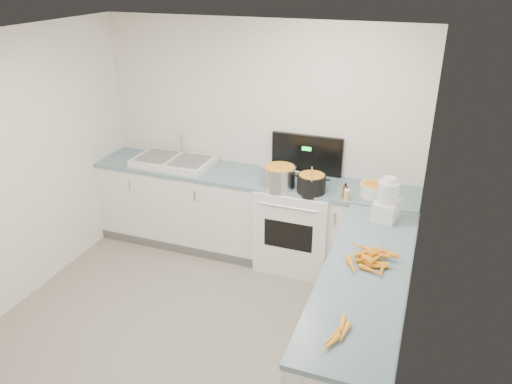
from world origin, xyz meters
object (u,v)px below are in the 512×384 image
(stove, at_px, (297,223))
(black_pot, at_px, (311,184))
(sink, at_px, (174,161))
(steel_pot, at_px, (280,178))
(spice_jar, at_px, (347,196))
(food_processor, at_px, (387,202))
(mixing_bowl, at_px, (374,190))
(extract_bottle, at_px, (345,192))

(stove, xyz_separation_m, black_pot, (0.17, -0.17, 0.55))
(sink, relative_size, steel_pot, 2.67)
(spice_jar, height_order, food_processor, food_processor)
(stove, relative_size, spice_jar, 14.22)
(mixing_bowl, relative_size, extract_bottle, 2.09)
(sink, distance_m, spice_jar, 2.00)
(extract_bottle, distance_m, food_processor, 0.53)
(food_processor, bearing_deg, steel_pot, 162.57)
(mixing_bowl, bearing_deg, extract_bottle, -151.09)
(steel_pot, bearing_deg, food_processor, -17.43)
(spice_jar, xyz_separation_m, food_processor, (0.39, -0.26, 0.12))
(sink, relative_size, spice_jar, 8.99)
(mixing_bowl, height_order, food_processor, food_processor)
(black_pot, bearing_deg, stove, 135.35)
(stove, distance_m, black_pot, 0.60)
(spice_jar, relative_size, food_processor, 0.24)
(spice_jar, bearing_deg, sink, 172.52)
(food_processor, bearing_deg, spice_jar, 146.76)
(sink, bearing_deg, black_pot, -6.55)
(steel_pot, height_order, black_pot, steel_pot)
(extract_bottle, bearing_deg, spice_jar, -63.90)
(sink, xyz_separation_m, black_pot, (1.62, -0.19, 0.04))
(steel_pot, relative_size, food_processor, 0.82)
(stove, bearing_deg, steel_pot, -133.93)
(mixing_bowl, xyz_separation_m, spice_jar, (-0.22, -0.19, -0.01))
(sink, bearing_deg, steel_pot, -7.79)
(sink, xyz_separation_m, steel_pot, (1.29, -0.18, 0.06))
(black_pot, bearing_deg, spice_jar, -11.61)
(mixing_bowl, distance_m, extract_bottle, 0.28)
(black_pot, relative_size, mixing_bowl, 1.07)
(sink, height_order, extract_bottle, sink)
(sink, bearing_deg, food_processor, -12.27)
(sink, bearing_deg, extract_bottle, -6.03)
(extract_bottle, height_order, food_processor, food_processor)
(stove, xyz_separation_m, steel_pot, (-0.16, -0.16, 0.56))
(stove, bearing_deg, mixing_bowl, -4.04)
(sink, distance_m, steel_pot, 1.31)
(spice_jar, bearing_deg, steel_pot, 173.10)
(mixing_bowl, bearing_deg, steel_pot, -173.27)
(mixing_bowl, distance_m, food_processor, 0.49)
(spice_jar, bearing_deg, food_processor, -33.24)
(stove, relative_size, sink, 1.58)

